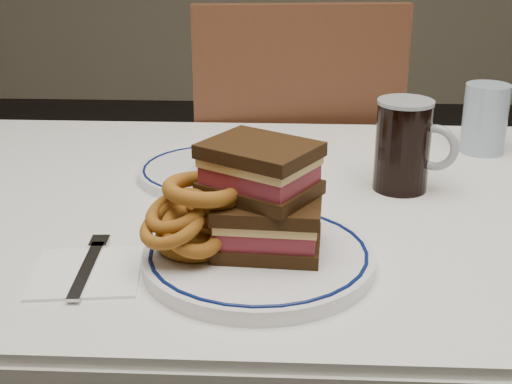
{
  "coord_description": "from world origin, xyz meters",
  "views": [
    {
      "loc": [
        -0.0,
        -1.04,
        1.18
      ],
      "look_at": [
        -0.04,
        -0.2,
        0.84
      ],
      "focal_mm": 50.0,
      "sensor_mm": 36.0,
      "label": 1
    }
  ],
  "objects_px": {
    "chair_far": "(292,186)",
    "far_plate": "(212,171)",
    "beer_mug": "(405,145)",
    "main_plate": "(258,257)",
    "reuben_sandwich": "(264,197)"
  },
  "relations": [
    {
      "from": "chair_far",
      "to": "far_plate",
      "type": "height_order",
      "value": "chair_far"
    },
    {
      "from": "chair_far",
      "to": "beer_mug",
      "type": "relative_size",
      "value": 6.69
    },
    {
      "from": "chair_far",
      "to": "far_plate",
      "type": "bearing_deg",
      "value": -105.51
    },
    {
      "from": "reuben_sandwich",
      "to": "beer_mug",
      "type": "height_order",
      "value": "reuben_sandwich"
    },
    {
      "from": "beer_mug",
      "to": "far_plate",
      "type": "xyz_separation_m",
      "value": [
        -0.31,
        0.04,
        -0.07
      ]
    },
    {
      "from": "main_plate",
      "to": "far_plate",
      "type": "height_order",
      "value": "main_plate"
    },
    {
      "from": "far_plate",
      "to": "chair_far",
      "type": "bearing_deg",
      "value": 74.49
    },
    {
      "from": "beer_mug",
      "to": "far_plate",
      "type": "relative_size",
      "value": 0.59
    },
    {
      "from": "reuben_sandwich",
      "to": "far_plate",
      "type": "bearing_deg",
      "value": 108.06
    },
    {
      "from": "reuben_sandwich",
      "to": "beer_mug",
      "type": "distance_m",
      "value": 0.34
    },
    {
      "from": "reuben_sandwich",
      "to": "far_plate",
      "type": "relative_size",
      "value": 0.67
    },
    {
      "from": "chair_far",
      "to": "beer_mug",
      "type": "bearing_deg",
      "value": -72.07
    },
    {
      "from": "chair_far",
      "to": "main_plate",
      "type": "distance_m",
      "value": 0.85
    },
    {
      "from": "chair_far",
      "to": "reuben_sandwich",
      "type": "relative_size",
      "value": 5.9
    },
    {
      "from": "beer_mug",
      "to": "main_plate",
      "type": "bearing_deg",
      "value": -128.45
    }
  ]
}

